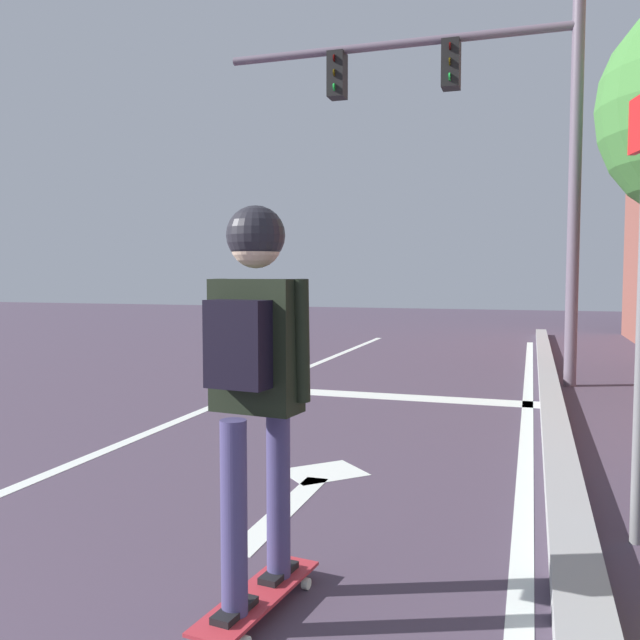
{
  "coord_description": "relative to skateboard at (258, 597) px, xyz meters",
  "views": [
    {
      "loc": [
        3.26,
        0.84,
        1.48
      ],
      "look_at": [
        1.37,
        6.75,
        1.06
      ],
      "focal_mm": 37.26,
      "sensor_mm": 36.0,
      "label": 1
    }
  ],
  "objects": [
    {
      "name": "skateboard",
      "position": [
        0.0,
        0.0,
        0.0
      ],
      "size": [
        0.31,
        0.83,
        0.08
      ],
      "color": "#B22D36",
      "rests_on": "ground"
    },
    {
      "name": "lane_line_center",
      "position": [
        -2.28,
        2.56,
        -0.06
      ],
      "size": [
        0.12,
        20.0,
        0.01
      ],
      "primitive_type": "cube",
      "color": "silver",
      "rests_on": "ground"
    },
    {
      "name": "traffic_signal_mast",
      "position": [
        0.3,
        6.75,
        3.55
      ],
      "size": [
        4.93,
        0.34,
        5.17
      ],
      "color": "#635766",
      "rests_on": "ground"
    },
    {
      "name": "curb_strip",
      "position": [
        1.35,
        2.56,
        0.0
      ],
      "size": [
        0.24,
        24.0,
        0.14
      ],
      "primitive_type": "cube",
      "color": "#969797",
      "rests_on": "ground"
    },
    {
      "name": "lane_arrow_head",
      "position": [
        -0.34,
        2.05,
        -0.06
      ],
      "size": [
        0.71,
        0.71,
        0.01
      ],
      "primitive_type": "cube",
      "rotation": [
        0.0,
        0.0,
        0.79
      ],
      "color": "silver",
      "rests_on": "ground"
    },
    {
      "name": "lane_arrow_stem",
      "position": [
        -0.34,
        1.2,
        -0.06
      ],
      "size": [
        0.16,
        1.4,
        0.01
      ],
      "primitive_type": "cube",
      "color": "silver",
      "rests_on": "ground"
    },
    {
      "name": "lane_line_curbside",
      "position": [
        1.1,
        2.56,
        -0.06
      ],
      "size": [
        0.12,
        20.0,
        0.01
      ],
      "primitive_type": "cube",
      "color": "silver",
      "rests_on": "ground"
    },
    {
      "name": "skater",
      "position": [
        -0.0,
        -0.02,
        1.09
      ],
      "size": [
        0.46,
        0.63,
        1.69
      ],
      "color": "#433D6C",
      "rests_on": "skateboard"
    },
    {
      "name": "stop_bar",
      "position": [
        -0.51,
        5.25,
        -0.06
      ],
      "size": [
        3.52,
        0.4,
        0.01
      ],
      "primitive_type": "cube",
      "color": "silver",
      "rests_on": "ground"
    }
  ]
}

